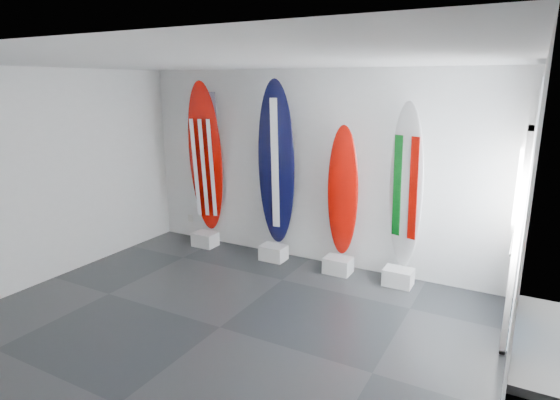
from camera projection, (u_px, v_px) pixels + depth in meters
The scene contains 15 objects.
floor at pixel (220, 327), 5.45m from camera, with size 6.00×6.00×0.00m, color black.
ceiling at pixel (210, 61), 4.72m from camera, with size 6.00×6.00×0.00m, color white.
wall_back at pixel (312, 168), 7.21m from camera, with size 6.00×6.00×0.00m, color white.
wall_left at pixel (41, 178), 6.48m from camera, with size 5.00×5.00×0.00m, color white.
wall_right at pixel (522, 250), 3.69m from camera, with size 5.00×5.00×0.00m, color white.
display_block_usa at pixel (205, 239), 8.16m from camera, with size 0.40×0.30×0.24m, color silver.
surfboard_usa at pixel (206, 159), 7.89m from camera, with size 0.59×0.08×2.61m, color #8C0702.
display_block_navy at pixel (273, 253), 7.51m from camera, with size 0.40×0.30×0.24m, color silver.
surfboard_navy at pixel (276, 165), 7.25m from camera, with size 0.59×0.08×2.62m, color black.
display_block_swiss at pixel (338, 265), 6.99m from camera, with size 0.40×0.30×0.24m, color silver.
surfboard_swiss at pixel (343, 192), 6.81m from camera, with size 0.45×0.08×1.99m, color #8C0702.
display_block_italy at pixel (398, 277), 6.57m from camera, with size 0.40×0.30×0.24m, color silver.
surfboard_italy at pixel (406, 187), 6.34m from camera, with size 0.53×0.08×2.33m, color white.
wall_outlet at pixel (190, 218), 8.62m from camera, with size 0.09×0.02×0.13m, color silver.
glass_door at pixel (523, 212), 5.04m from camera, with size 0.12×1.16×2.85m, color white, non-canonical shape.
Camera 1 is at (2.98, -3.98, 2.79)m, focal length 29.79 mm.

